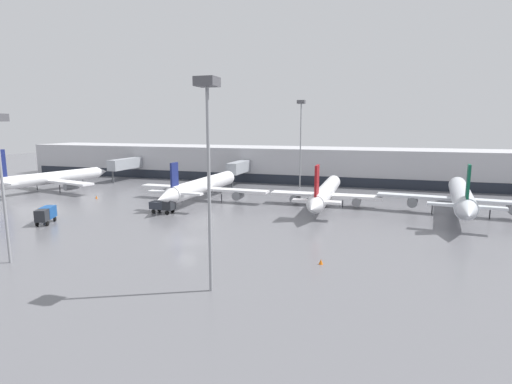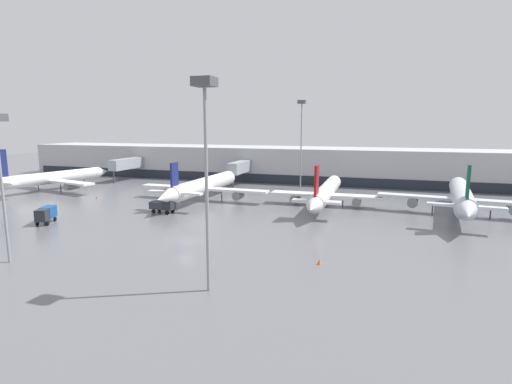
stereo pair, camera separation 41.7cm
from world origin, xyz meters
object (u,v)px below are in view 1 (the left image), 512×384
Objects in this scene: parked_jet_3 at (325,192)px; service_truck_0 at (164,205)px; parked_jet_0 at (461,196)px; traffic_cone_0 at (321,262)px; parked_jet_2 at (49,178)px; apron_light_mast_2 at (301,120)px; service_truck_1 at (46,214)px; apron_light_mast_1 at (208,126)px; traffic_cone_1 at (96,197)px; traffic_cone_2 at (197,189)px; parked_jet_4 at (203,186)px.

parked_jet_3 is 29.69m from service_truck_0.
traffic_cone_0 is (-18.76, -30.90, -3.02)m from parked_jet_0.
apron_light_mast_2 is at bearing -55.38° from parked_jet_2.
parked_jet_0 is 58.03× the size of traffic_cone_0.
service_truck_1 is 57.54m from apron_light_mast_2.
service_truck_1 is 40.25m from apron_light_mast_1.
traffic_cone_1 is (-20.52, 8.02, -1.17)m from service_truck_0.
parked_jet_2 is 72.19m from apron_light_mast_1.
traffic_cone_0 is 19.75m from apron_light_mast_1.
traffic_cone_1 is (-68.96, -5.31, -3.00)m from parked_jet_0.
apron_light_mast_1 is at bearing -62.88° from traffic_cone_2.
parked_jet_3 is 46.76m from traffic_cone_1.
apron_light_mast_2 is (37.38, 26.61, 15.80)m from traffic_cone_1.
service_truck_0 is 7.14× the size of traffic_cone_2.
service_truck_0 is at bearing -115.96° from apron_light_mast_2.
parked_jet_0 is 1.63× the size of apron_light_mast_2.
parked_jet_4 is at bearing 125.34° from service_truck_1.
apron_light_mast_2 is at bearing 123.33° from service_truck_1.
traffic_cone_0 is 0.95× the size of traffic_cone_1.
service_truck_1 is 43.54m from traffic_cone_0.
service_truck_0 is 0.21× the size of apron_light_mast_2.
service_truck_1 is 0.25× the size of apron_light_mast_1.
parked_jet_3 is 7.73× the size of service_truck_0.
traffic_cone_1 is (-50.20, 25.59, 0.02)m from traffic_cone_0.
parked_jet_3 is at bearing -75.44° from parked_jet_2.
parked_jet_3 is 55.43× the size of traffic_cone_1.
parked_jet_2 is at bearing 163.73° from traffic_cone_1.
parked_jet_2 reaches higher than parked_jet_3.
service_truck_0 is 22.06m from traffic_cone_1.
traffic_cone_0 is at bearing -27.25° from service_truck_0.
apron_light_mast_2 reaches higher than parked_jet_4.
service_truck_0 is (-25.68, -14.85, -1.09)m from parked_jet_3.
parked_jet_3 is 58.65× the size of traffic_cone_0.
parked_jet_0 is at bearing -88.35° from parked_jet_4.
traffic_cone_0 is at bearing -49.91° from traffic_cone_2.
apron_light_mast_2 is (-8.82, 19.78, 13.54)m from parked_jet_3.
service_truck_1 reaches higher than traffic_cone_1.
parked_jet_0 is 47.01m from parked_jet_4.
apron_light_mast_1 is (34.58, -15.63, 13.40)m from service_truck_1.
parked_jet_4 is 41.54m from traffic_cone_0.
service_truck_1 is at bearing -123.45° from parked_jet_2.
traffic_cone_0 is at bearing -76.20° from apron_light_mast_2.
parked_jet_0 is 40.18m from apron_light_mast_2.
parked_jet_0 reaches higher than service_truck_1.
apron_light_mast_1 is at bearing -40.61° from traffic_cone_1.
parked_jet_0 is 1.02× the size of parked_jet_4.
parked_jet_2 is at bearing -158.20° from apron_light_mast_2.
apron_light_mast_1 is (-4.59, -42.51, 12.37)m from parked_jet_3.
traffic_cone_0 is at bearing 59.07° from service_truck_1.
apron_light_mast_2 reaches higher than traffic_cone_1.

